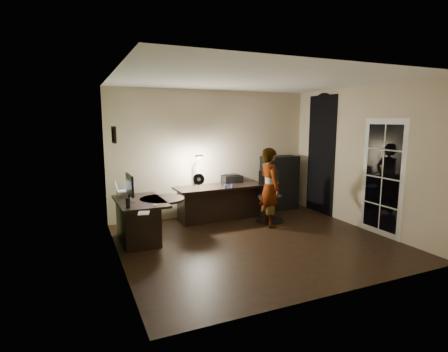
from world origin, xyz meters
name	(u,v)px	position (x,y,z in m)	size (l,w,h in m)	color
floor	(256,242)	(0.00, 0.00, -0.01)	(4.50, 4.00, 0.01)	black
ceiling	(259,80)	(0.00, 0.00, 2.71)	(4.50, 4.00, 0.01)	silver
wall_back	(213,153)	(0.00, 2.00, 1.35)	(4.50, 0.01, 2.70)	#BEAD8D
wall_front	(343,184)	(0.00, -2.00, 1.35)	(4.50, 0.01, 2.70)	#BEAD8D
wall_left	(117,172)	(-2.25, 0.00, 1.35)	(0.01, 4.00, 2.70)	#BEAD8D
wall_right	(361,158)	(2.25, 0.00, 1.35)	(0.01, 4.00, 2.70)	#BEAD8D
green_wall_overlay	(118,172)	(-2.24, 0.00, 1.35)	(0.00, 4.00, 2.70)	#4E602F
arched_doorway	(321,155)	(2.24, 1.15, 1.30)	(0.01, 0.90, 2.60)	black
french_door	(382,178)	(2.24, -0.55, 1.05)	(0.02, 0.92, 2.10)	white
framed_picture	(114,135)	(-2.22, 0.45, 1.85)	(0.04, 0.30, 0.25)	black
desk_left	(141,221)	(-1.81, 0.84, 0.36)	(0.77, 1.25, 0.72)	black
desk_right	(221,203)	(-0.02, 1.50, 0.36)	(1.93, 0.67, 0.72)	black
cabinet	(279,183)	(1.58, 1.78, 0.62)	(0.83, 0.41, 1.24)	black
laptop_stand	(124,194)	(-2.00, 1.28, 0.76)	(0.24, 0.20, 0.10)	silver
laptop	(124,186)	(-2.00, 1.28, 0.90)	(0.28, 0.27, 0.19)	silver
monitor	(129,193)	(-2.00, 0.72, 0.88)	(0.11, 0.53, 0.35)	black
mouse	(155,205)	(-1.66, 0.36, 0.72)	(0.06, 0.09, 0.04)	silver
phone	(171,197)	(-1.25, 0.91, 0.71)	(0.07, 0.13, 0.01)	black
pen	(167,203)	(-1.42, 0.51, 0.71)	(0.01, 0.15, 0.01)	black
speaker	(128,203)	(-2.07, 0.38, 0.79)	(0.07, 0.07, 0.17)	black
notepad	(144,213)	(-1.90, 0.01, 0.71)	(0.16, 0.22, 0.01)	silver
desk_fan	(199,182)	(-0.60, 1.25, 0.88)	(0.22, 0.12, 0.34)	black
headphones	(228,186)	(0.04, 1.25, 0.76)	(0.20, 0.08, 0.10)	#0B299C
printer	(232,179)	(0.36, 1.79, 0.80)	(0.41, 0.32, 0.18)	black
desk_lamp	(195,169)	(-0.47, 1.83, 1.06)	(0.17, 0.32, 0.71)	black
office_chair	(270,197)	(0.85, 0.99, 0.51)	(0.57, 0.57, 1.02)	black
person	(270,187)	(0.67, 0.72, 0.77)	(0.55, 0.37, 1.54)	#D8A88C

